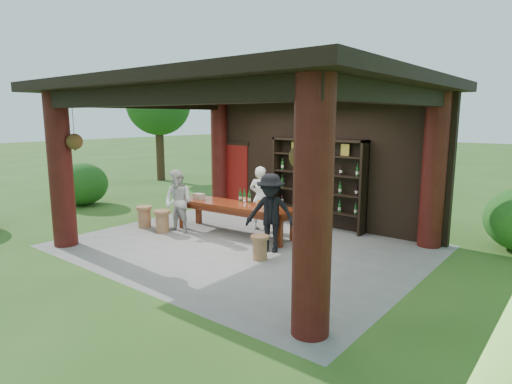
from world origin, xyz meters
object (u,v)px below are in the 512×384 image
Objects in this scene: stool_near_right at (260,247)px; guest_woman at (178,202)px; wine_shelf at (317,183)px; host at (260,198)px; tasting_table at (235,209)px; napkin_basket at (199,196)px; stool_near_left at (162,221)px; guest_man at (271,213)px; stool_far_left at (144,216)px.

guest_woman is at bearing 172.72° from stool_near_right.
host is (-0.95, -1.13, -0.33)m from wine_shelf.
napkin_basket is at bearing -173.25° from tasting_table.
tasting_table is 5.85× the size of stool_near_left.
guest_man is 2.60m from napkin_basket.
stool_far_left is 3.78m from guest_man.
stool_far_left is 0.33× the size of guest_man.
stool_far_left is 1.52m from napkin_basket.
stool_near_left is 0.63m from guest_woman.
host reaches higher than tasting_table.
guest_woman is at bearing 33.64° from host.
stool_near_left is 3.07m from guest_man.
wine_shelf reaches higher than tasting_table.
stool_near_right is 1.86× the size of napkin_basket.
tasting_table reaches higher than stool_near_left.
tasting_table is at bearing -122.14° from wine_shelf.
tasting_table is at bearing 23.16° from stool_far_left.
guest_man is (1.26, -1.26, 0.02)m from host.
stool_near_right is at bearing -19.49° from napkin_basket.
guest_man is (3.72, 0.43, 0.53)m from stool_far_left.
napkin_basket is at bearing 20.58° from host.
host is (1.73, 1.70, 0.51)m from stool_near_left.
stool_far_left is 3.03m from host.
napkin_basket is at bearing 35.79° from stool_far_left.
napkin_basket reaches higher than tasting_table.
stool_near_right is (1.62, -1.09, -0.37)m from tasting_table.
host is 1.04× the size of guest_woman.
tasting_table is 1.40m from guest_woman.
wine_shelf is at bearing 38.76° from guest_woman.
guest_woman is at bearing -132.28° from wine_shelf.
guest_man is at bearing 105.36° from stool_near_right.
wine_shelf is 3.10m from stool_near_right.
wine_shelf is 1.56× the size of guest_man.
host is 1.56m from napkin_basket.
wine_shelf reaches higher than stool_far_left.
host reaches higher than stool_far_left.
tasting_table is at bearing 146.08° from stool_near_right.
wine_shelf reaches higher than guest_man.
stool_far_left is at bearing 178.08° from stool_near_right.
stool_far_left is at bearing -140.50° from wine_shelf.
guest_woman is 0.93× the size of guest_man.
host is at bearing 127.86° from stool_near_right.
guest_man is at bearing -82.64° from wine_shelf.
stool_near_right is 0.30× the size of host.
wine_shelf is 9.89× the size of napkin_basket.
guest_woman is (-1.19, -0.73, 0.14)m from tasting_table.
wine_shelf is 0.81× the size of tasting_table.
host is at bearing 44.50° from stool_near_left.
stool_near_left is 0.33× the size of guest_man.
wine_shelf reaches higher than guest_woman.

